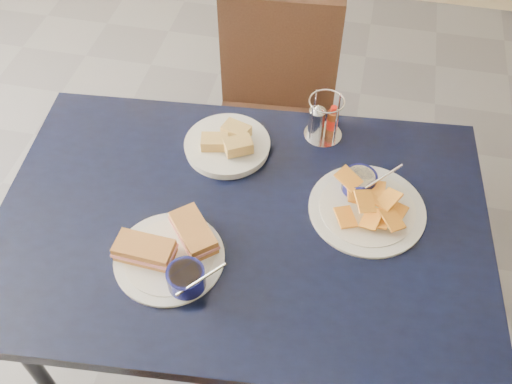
% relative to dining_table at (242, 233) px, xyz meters
% --- Properties ---
extents(ground, '(6.00, 6.00, 0.00)m').
position_rel_dining_table_xyz_m(ground, '(-0.10, -0.11, -0.69)').
color(ground, '#59585E').
rests_on(ground, ground).
extents(dining_table, '(1.34, 0.96, 0.75)m').
position_rel_dining_table_xyz_m(dining_table, '(0.00, 0.00, 0.00)').
color(dining_table, black).
rests_on(dining_table, ground).
extents(chair_far, '(0.46, 0.44, 0.90)m').
position_rel_dining_table_xyz_m(chair_far, '(-0.03, 0.70, -0.17)').
color(chair_far, black).
rests_on(chair_far, ground).
extents(sandwich_plate, '(0.30, 0.28, 0.12)m').
position_rel_dining_table_xyz_m(sandwich_plate, '(-0.13, -0.15, 0.09)').
color(sandwich_plate, white).
rests_on(sandwich_plate, dining_table).
extents(plantain_plate, '(0.30, 0.30, 0.12)m').
position_rel_dining_table_xyz_m(plantain_plate, '(0.31, 0.11, 0.08)').
color(plantain_plate, white).
rests_on(plantain_plate, dining_table).
extents(bread_basket, '(0.24, 0.24, 0.07)m').
position_rel_dining_table_xyz_m(bread_basket, '(-0.09, 0.24, 0.08)').
color(bread_basket, white).
rests_on(bread_basket, dining_table).
extents(condiment_caddy, '(0.11, 0.11, 0.14)m').
position_rel_dining_table_xyz_m(condiment_caddy, '(0.16, 0.35, 0.12)').
color(condiment_caddy, silver).
rests_on(condiment_caddy, dining_table).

